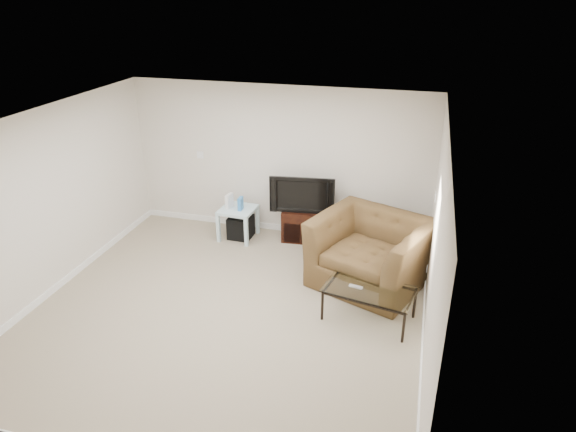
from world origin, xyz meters
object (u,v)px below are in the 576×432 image
(tv_stand, at_px, (302,224))
(recliner, at_px, (371,242))
(side_table, at_px, (238,223))
(coffee_table, at_px, (369,304))
(subwoofer, at_px, (241,227))
(television, at_px, (303,193))

(tv_stand, height_order, recliner, recliner)
(side_table, xyz_separation_m, coffee_table, (2.39, -1.73, -0.05))
(tv_stand, distance_m, subwoofer, 1.04)
(side_table, bearing_deg, subwoofer, 30.29)
(television, distance_m, coffee_table, 2.43)
(television, bearing_deg, recliner, -47.38)
(side_table, bearing_deg, recliner, -20.32)
(side_table, bearing_deg, tv_stand, 12.37)
(side_table, bearing_deg, coffee_table, -35.90)
(television, xyz_separation_m, subwoofer, (-1.02, -0.18, -0.65))
(subwoofer, bearing_deg, tv_stand, 11.69)
(tv_stand, xyz_separation_m, coffee_table, (1.34, -1.96, -0.05))
(side_table, height_order, coffee_table, side_table)
(coffee_table, bearing_deg, television, 124.73)
(tv_stand, xyz_separation_m, side_table, (-1.05, -0.23, -0.00))
(tv_stand, height_order, coffee_table, tv_stand)
(television, relative_size, side_table, 1.76)
(coffee_table, bearing_deg, recliner, 96.35)
(tv_stand, height_order, side_table, tv_stand)
(tv_stand, xyz_separation_m, television, (0.00, -0.03, 0.57))
(tv_stand, relative_size, recliner, 0.43)
(side_table, distance_m, subwoofer, 0.09)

